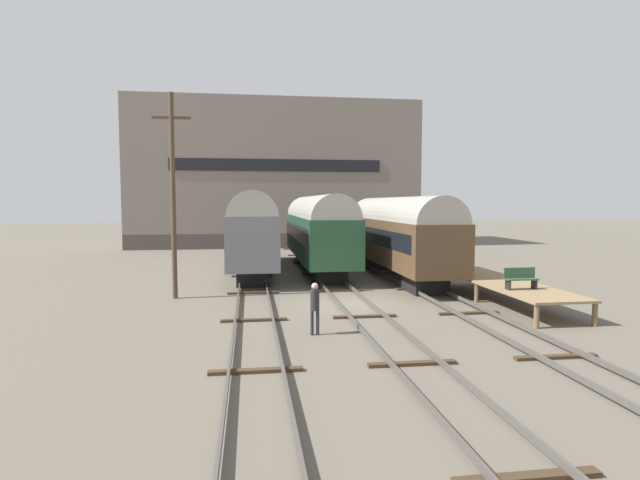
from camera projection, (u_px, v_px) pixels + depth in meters
name	position (u px, v px, depth m)	size (l,w,h in m)	color
ground_plane	(350.00, 303.00, 23.19)	(200.00, 200.00, 0.00)	#60594C
track_left	(253.00, 303.00, 22.56)	(2.60, 60.00, 0.26)	#4C4742
track_middle	(350.00, 300.00, 23.17)	(2.60, 60.00, 0.26)	#4C4742
track_right	(441.00, 297.00, 23.79)	(2.60, 60.00, 0.26)	#4C4742
train_car_green	(317.00, 228.00, 34.25)	(3.02, 16.24, 5.15)	black
train_car_grey	(252.00, 227.00, 33.56)	(2.91, 16.37, 5.32)	black
train_car_brown	(398.00, 232.00, 30.76)	(2.93, 15.30, 5.00)	black
station_platform	(501.00, 283.00, 23.48)	(2.66, 10.19, 0.99)	#8C704C
bench	(520.00, 278.00, 21.17)	(1.40, 0.40, 0.91)	#2D4C33
person_worker	(315.00, 303.00, 17.50)	(0.32, 0.32, 1.85)	#282833
utility_pole	(173.00, 193.00, 23.95)	(1.80, 0.24, 9.88)	#473828
warehouse_building	(274.00, 176.00, 56.71)	(30.29, 13.17, 15.35)	#46403A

